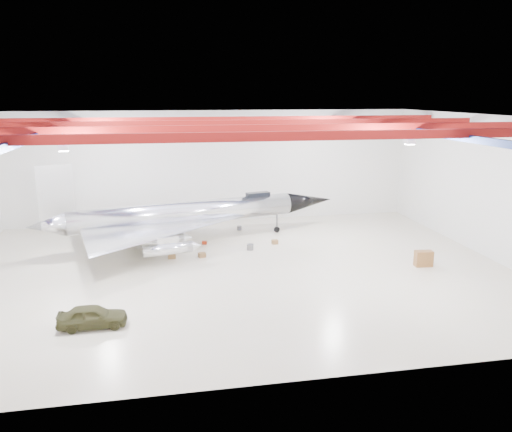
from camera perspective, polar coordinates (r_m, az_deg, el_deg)
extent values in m
plane|color=beige|center=(36.78, -2.48, -6.15)|extent=(40.00, 40.00, 0.00)
plane|color=silver|center=(49.98, -4.97, 5.63)|extent=(40.00, 0.00, 40.00)
plane|color=silver|center=(42.83, 25.01, 3.04)|extent=(0.00, 30.00, 30.00)
plane|color=#0A0F38|center=(34.62, -2.67, 11.24)|extent=(40.00, 40.00, 0.00)
cube|color=maroon|center=(25.79, 0.12, 9.07)|extent=(39.50, 0.25, 0.50)
cube|color=maroon|center=(31.69, -1.90, 9.93)|extent=(39.50, 0.25, 0.50)
cube|color=maroon|center=(37.62, -3.30, 10.51)|extent=(39.50, 0.25, 0.50)
cube|color=maroon|center=(43.57, -4.32, 10.94)|extent=(39.50, 0.25, 0.50)
cube|color=#0C1B4B|center=(35.11, -22.69, 8.77)|extent=(0.25, 29.50, 0.40)
cube|color=#0C1B4B|center=(38.21, 15.74, 9.63)|extent=(0.25, 29.50, 0.40)
cube|color=silver|center=(28.89, -21.12, 7.26)|extent=(0.55, 0.55, 0.25)
cube|color=silver|center=(31.99, 17.15, 8.11)|extent=(0.55, 0.55, 0.25)
cube|color=silver|center=(40.70, -18.13, 9.12)|extent=(0.55, 0.55, 0.25)
cube|color=silver|center=(42.96, 9.73, 9.81)|extent=(0.55, 0.55, 0.25)
cylinder|color=silver|center=(42.87, -8.04, 0.37)|extent=(19.15, 6.15, 1.92)
cone|color=black|center=(47.35, 6.09, 1.70)|extent=(5.11, 2.94, 1.92)
cone|color=silver|center=(41.47, -22.90, -1.06)|extent=(3.24, 2.51, 1.92)
cube|color=silver|center=(40.96, -21.88, 2.45)|extent=(2.65, 0.71, 4.32)
cube|color=black|center=(44.83, 0.23, 2.41)|extent=(2.23, 1.22, 0.48)
cylinder|color=silver|center=(37.60, -10.05, -3.74)|extent=(3.75, 1.65, 0.86)
cylinder|color=silver|center=(39.85, -10.86, -2.78)|extent=(3.75, 1.65, 0.86)
cylinder|color=silver|center=(45.30, -12.47, -0.85)|extent=(3.75, 1.65, 0.86)
cylinder|color=silver|center=(47.59, -13.03, -0.18)|extent=(3.75, 1.65, 0.86)
cylinder|color=#59595B|center=(46.25, 2.40, -0.85)|extent=(0.17, 0.17, 1.73)
cylinder|color=black|center=(46.40, 2.40, -1.56)|extent=(0.57, 0.33, 0.54)
cylinder|color=#59595B|center=(40.25, -12.31, -3.39)|extent=(0.17, 0.17, 1.73)
cylinder|color=black|center=(40.43, -12.27, -4.20)|extent=(0.57, 0.33, 0.54)
cylinder|color=#59595B|center=(44.80, -13.52, -1.71)|extent=(0.17, 0.17, 1.73)
cylinder|color=black|center=(44.96, -13.48, -2.44)|extent=(0.57, 0.33, 0.54)
imported|color=#3A391D|center=(29.35, -18.20, -10.84)|extent=(3.75, 1.55, 1.27)
cube|color=brown|center=(39.32, 18.61, -4.63)|extent=(1.35, 0.75, 1.19)
cube|color=olive|center=(39.68, -9.59, -4.51)|extent=(0.60, 0.48, 0.41)
cube|color=#9B280F|center=(43.01, -5.91, -3.04)|extent=(0.45, 0.39, 0.28)
cylinder|color=#59595B|center=(41.21, -0.67, -3.56)|extent=(0.71, 0.71, 0.49)
cube|color=olive|center=(42.86, 2.18, -2.98)|extent=(0.54, 0.44, 0.36)
cube|color=#59595B|center=(44.31, -15.36, -2.98)|extent=(0.40, 0.33, 0.27)
cube|color=olive|center=(39.62, -6.19, -4.45)|extent=(0.65, 0.58, 0.38)
cylinder|color=#59595B|center=(47.20, -1.93, -1.38)|extent=(0.51, 0.51, 0.40)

